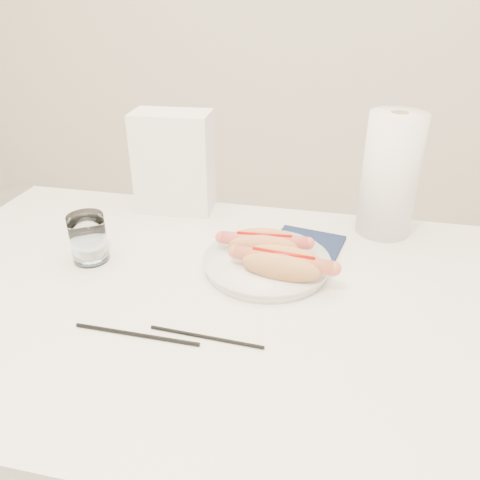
% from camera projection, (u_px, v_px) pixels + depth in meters
% --- Properties ---
extents(table, '(1.20, 0.80, 0.75)m').
position_uv_depth(table, '(198.00, 317.00, 0.92)').
color(table, silver).
rests_on(table, ground).
extents(plate, '(0.32, 0.32, 0.02)m').
position_uv_depth(plate, '(267.00, 264.00, 0.95)').
color(plate, white).
rests_on(plate, table).
extents(hotdog_left, '(0.18, 0.08, 0.05)m').
position_uv_depth(hotdog_left, '(264.00, 243.00, 0.96)').
color(hotdog_left, tan).
rests_on(hotdog_left, plate).
extents(hotdog_right, '(0.19, 0.09, 0.05)m').
position_uv_depth(hotdog_right, '(283.00, 263.00, 0.89)').
color(hotdog_right, tan).
rests_on(hotdog_right, plate).
extents(water_glass, '(0.07, 0.07, 0.10)m').
position_uv_depth(water_glass, '(88.00, 238.00, 0.97)').
color(water_glass, white).
rests_on(water_glass, table).
extents(chopstick_near, '(0.21, 0.01, 0.01)m').
position_uv_depth(chopstick_near, '(137.00, 334.00, 0.77)').
color(chopstick_near, black).
rests_on(chopstick_near, table).
extents(chopstick_far, '(0.19, 0.02, 0.01)m').
position_uv_depth(chopstick_far, '(206.00, 337.00, 0.77)').
color(chopstick_far, black).
rests_on(chopstick_far, table).
extents(napkin_box, '(0.19, 0.11, 0.24)m').
position_uv_depth(napkin_box, '(174.00, 162.00, 1.16)').
color(napkin_box, white).
rests_on(napkin_box, table).
extents(navy_napkin, '(0.17, 0.17, 0.01)m').
position_uv_depth(navy_napkin, '(306.00, 246.00, 1.03)').
color(navy_napkin, '#131E3C').
rests_on(navy_napkin, table).
extents(paper_towel_roll, '(0.15, 0.15, 0.27)m').
position_uv_depth(paper_towel_roll, '(390.00, 175.00, 1.04)').
color(paper_towel_roll, white).
rests_on(paper_towel_roll, table).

